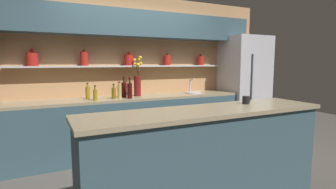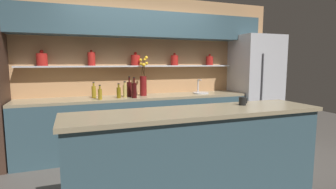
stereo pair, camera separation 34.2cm
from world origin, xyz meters
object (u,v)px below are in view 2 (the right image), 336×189
flower_vase (143,82)px  refrigerator (255,88)px  bottle_wine_5 (129,89)px  bottle_wine_2 (134,90)px  bottle_spirit_1 (125,91)px  coffee_mug (243,101)px  bottle_oil_4 (100,94)px  bottle_oil_0 (94,92)px  bottle_oil_3 (119,92)px  sink_fixture (200,92)px

flower_vase → refrigerator: bearing=-2.4°
bottle_wine_5 → bottle_wine_2: bearing=-76.4°
flower_vase → bottle_spirit_1: (-0.33, -0.09, -0.12)m
bottle_wine_5 → coffee_mug: (0.83, -1.84, 0.02)m
bottle_oil_4 → coffee_mug: (1.31, -1.68, 0.06)m
bottle_spirit_1 → bottle_wine_5: size_ratio=0.77×
bottle_oil_0 → bottle_oil_3: size_ratio=1.08×
bottle_spirit_1 → bottle_oil_4: size_ratio=1.15×
bottle_wine_2 → flower_vase: bearing=47.9°
bottle_spirit_1 → coffee_mug: size_ratio=2.62×
flower_vase → bottle_oil_4: bearing=-162.7°
sink_fixture → bottle_oil_4: bearing=-174.1°
bottle_oil_3 → coffee_mug: (1.01, -1.75, 0.05)m
bottle_spirit_1 → bottle_wine_5: (0.08, 0.03, 0.02)m
refrigerator → coffee_mug: 2.43m
bottle_oil_0 → coffee_mug: bottle_oil_0 is taller
bottle_wine_5 → bottle_oil_4: bearing=-161.2°
bottle_oil_0 → coffee_mug: (1.38, -1.89, 0.04)m
flower_vase → bottle_spirit_1: bearing=-164.6°
sink_fixture → bottle_spirit_1: 1.37m
bottle_oil_0 → bottle_spirit_1: bearing=-8.9°
sink_fixture → bottle_oil_3: size_ratio=1.24×
refrigerator → bottle_oil_3: (-2.63, -0.06, 0.02)m
refrigerator → flower_vase: (-2.19, 0.09, 0.16)m
bottle_spirit_1 → bottle_oil_0: bearing=171.1°
bottle_spirit_1 → bottle_oil_3: (-0.11, -0.06, -0.02)m
bottle_oil_0 → bottle_spirit_1: (0.47, -0.07, 0.01)m
bottle_wine_2 → bottle_oil_0: bearing=160.0°
refrigerator → bottle_spirit_1: (-2.52, 0.00, 0.04)m
flower_vase → sink_fixture: bearing=-2.3°
refrigerator → bottle_wine_5: refrigerator is taller
bottle_oil_4 → bottle_oil_3: bearing=15.1°
flower_vase → bottle_oil_4: 0.77m
bottle_oil_3 → bottle_oil_4: size_ratio=1.03×
bottle_oil_3 → flower_vase: bearing=18.7°
flower_vase → bottle_wine_2: bearing=-132.1°
flower_vase → bottle_oil_4: (-0.73, -0.23, -0.13)m
flower_vase → coffee_mug: bearing=-73.1°
flower_vase → bottle_oil_0: flower_vase is taller
refrigerator → flower_vase: bearing=177.6°
bottle_oil_4 → coffee_mug: bearing=-52.1°
refrigerator → bottle_oil_3: refrigerator is taller
bottle_wine_2 → bottle_oil_3: bottle_wine_2 is taller
bottle_oil_4 → bottle_oil_0: bearing=108.8°
bottle_wine_2 → sink_fixture: bearing=8.6°
bottle_oil_0 → bottle_wine_5: bottle_wine_5 is taller
refrigerator → bottle_oil_4: 2.92m
coffee_mug → bottle_oil_4: bearing=127.9°
bottle_oil_0 → bottle_spirit_1: size_ratio=0.98×
bottle_oil_4 → coffee_mug: 2.12m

